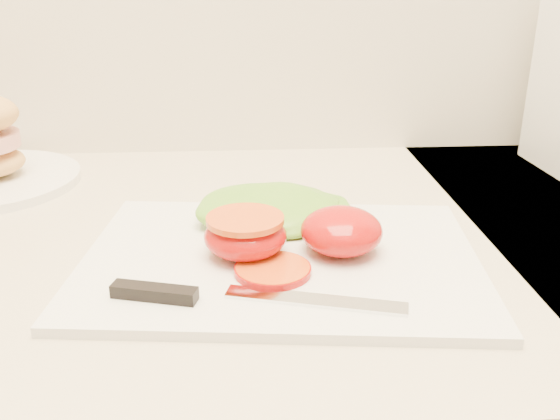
{
  "coord_description": "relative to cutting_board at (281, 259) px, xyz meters",
  "views": [
    {
      "loc": [
        -0.1,
        1.03,
        1.22
      ],
      "look_at": [
        -0.06,
        1.6,
        0.99
      ],
      "focal_mm": 40.0,
      "sensor_mm": 36.0,
      "label": 1
    }
  ],
  "objects": [
    {
      "name": "knife",
      "position": [
        -0.06,
        -0.09,
        0.01
      ],
      "size": [
        0.26,
        0.06,
        0.01
      ],
      "rotation": [
        0.0,
        0.0,
        -0.27
      ],
      "color": "silver",
      "rests_on": "cutting_board"
    },
    {
      "name": "tomato_half_dome",
      "position": [
        0.06,
        0.0,
        0.03
      ],
      "size": [
        0.08,
        0.08,
        0.05
      ],
      "primitive_type": "ellipsoid",
      "color": "#B7190F",
      "rests_on": "cutting_board"
    },
    {
      "name": "lettuce_leaf_1",
      "position": [
        0.04,
        0.08,
        0.02
      ],
      "size": [
        0.13,
        0.13,
        0.02
      ],
      "primitive_type": "ellipsoid",
      "rotation": [
        0.0,
        0.0,
        0.59
      ],
      "color": "#6EA82C",
      "rests_on": "cutting_board"
    },
    {
      "name": "lettuce_leaf_0",
      "position": [
        -0.01,
        0.08,
        0.02
      ],
      "size": [
        0.17,
        0.12,
        0.03
      ],
      "primitive_type": "ellipsoid",
      "rotation": [
        0.0,
        0.0,
        0.07
      ],
      "color": "#6EA82C",
      "rests_on": "cutting_board"
    },
    {
      "name": "tomato_half_cut",
      "position": [
        -0.04,
        0.0,
        0.03
      ],
      "size": [
        0.08,
        0.08,
        0.04
      ],
      "color": "#B7190F",
      "rests_on": "cutting_board"
    },
    {
      "name": "cutting_board",
      "position": [
        0.0,
        0.0,
        0.0
      ],
      "size": [
        0.42,
        0.33,
        0.01
      ],
      "primitive_type": "cube",
      "rotation": [
        0.0,
        0.0,
        -0.11
      ],
      "color": "silver",
      "rests_on": "counter"
    },
    {
      "name": "tomato_slice_0",
      "position": [
        -0.01,
        -0.04,
        0.01
      ],
      "size": [
        0.07,
        0.07,
        0.01
      ],
      "primitive_type": "cylinder",
      "color": "orange",
      "rests_on": "cutting_board"
    }
  ]
}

